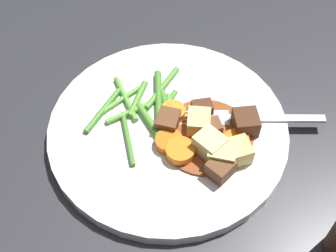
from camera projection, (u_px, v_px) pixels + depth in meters
The scene contains 29 objects.
ground_plane at pixel (168, 134), 0.56m from camera, with size 3.00×3.00×0.00m, color #2D2D33.
dinner_plate at pixel (168, 130), 0.56m from camera, with size 0.28×0.28×0.02m, color white.
stew_sauce at pixel (206, 138), 0.54m from camera, with size 0.11×0.11×0.00m, color brown.
carrot_slice_0 at pixel (236, 140), 0.53m from camera, with size 0.03×0.03×0.01m, color orange.
carrot_slice_1 at pixel (169, 142), 0.53m from camera, with size 0.03×0.03×0.01m, color orange.
carrot_slice_2 at pixel (180, 152), 0.52m from camera, with size 0.03×0.03×0.01m, color orange.
carrot_slice_3 at pixel (174, 112), 0.56m from camera, with size 0.03×0.03×0.01m, color orange.
potato_chunk_0 at pixel (222, 154), 0.51m from camera, with size 0.03×0.03×0.02m, color #E5CC7A.
potato_chunk_1 at pixel (199, 122), 0.54m from camera, with size 0.03×0.03×0.02m, color #E5CC7A.
potato_chunk_2 at pixel (235, 152), 0.51m from camera, with size 0.03×0.03×0.02m, color #DBBC6B.
potato_chunk_3 at pixel (210, 145), 0.52m from camera, with size 0.03×0.03×0.03m, color #EAD68C.
meat_chunk_0 at pixel (245, 122), 0.54m from camera, with size 0.03×0.03×0.02m, color #4C2B19.
meat_chunk_1 at pixel (220, 168), 0.50m from camera, with size 0.02×0.03×0.02m, color brown.
meat_chunk_2 at pixel (211, 128), 0.54m from camera, with size 0.02×0.02×0.02m, color brown.
meat_chunk_3 at pixel (168, 121), 0.54m from camera, with size 0.02×0.03×0.02m, color brown.
meat_chunk_4 at pixel (202, 108), 0.56m from camera, with size 0.02×0.02×0.01m, color #4C2B19.
green_bean_0 at pixel (162, 88), 0.58m from camera, with size 0.01×0.01×0.08m, color #599E38.
green_bean_1 at pixel (126, 99), 0.57m from camera, with size 0.01×0.01×0.07m, color #66AD42.
green_bean_2 at pixel (103, 110), 0.56m from camera, with size 0.01×0.01×0.07m, color #4C8E33.
green_bean_3 at pixel (119, 101), 0.57m from camera, with size 0.01×0.01×0.07m, color #66AD42.
green_bean_4 at pixel (167, 108), 0.56m from camera, with size 0.01×0.01×0.05m, color #4C8E33.
green_bean_5 at pixel (152, 126), 0.55m from camera, with size 0.01×0.01×0.07m, color #599E38.
green_bean_6 at pixel (127, 114), 0.56m from camera, with size 0.01×0.01×0.06m, color #66AD42.
green_bean_7 at pixel (128, 138), 0.54m from camera, with size 0.01×0.01×0.08m, color #4C8E33.
green_bean_8 at pixel (158, 95), 0.57m from camera, with size 0.01×0.01×0.07m, color #4C8E33.
green_bean_9 at pixel (167, 106), 0.57m from camera, with size 0.01×0.01×0.05m, color #4C8E33.
green_bean_10 at pixel (168, 116), 0.56m from camera, with size 0.01×0.01×0.07m, color #66AD42.
green_bean_11 at pixel (137, 99), 0.57m from camera, with size 0.01×0.01×0.06m, color #599E38.
fork at pixel (247, 118), 0.56m from camera, with size 0.17×0.07×0.00m.
Camera 1 is at (0.11, -0.31, 0.45)m, focal length 49.82 mm.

